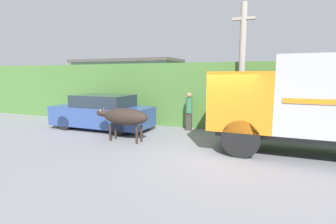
% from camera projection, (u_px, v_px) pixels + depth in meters
% --- Properties ---
extents(ground_plane, '(60.00, 60.00, 0.00)m').
position_uv_depth(ground_plane, '(215.00, 154.00, 8.32)').
color(ground_plane, gray).
extents(hillside_embankment, '(32.00, 6.94, 3.04)m').
position_uv_depth(hillside_embankment, '(244.00, 92.00, 14.57)').
color(hillside_embankment, '#4C7A38').
rests_on(hillside_embankment, ground_plane).
extents(building_backdrop, '(6.15, 2.70, 3.34)m').
position_uv_depth(building_backdrop, '(127.00, 89.00, 15.09)').
color(building_backdrop, '#99ADB7').
rests_on(building_backdrop, ground_plane).
extents(cargo_truck, '(6.47, 2.24, 3.05)m').
position_uv_depth(cargo_truck, '(326.00, 101.00, 7.74)').
color(cargo_truck, '#2D2D2D').
rests_on(cargo_truck, ground_plane).
extents(brown_cow, '(2.21, 0.64, 1.26)m').
position_uv_depth(brown_cow, '(124.00, 117.00, 9.79)').
color(brown_cow, '#2D231E').
rests_on(brown_cow, ground_plane).
extents(parked_suv, '(4.64, 1.87, 1.58)m').
position_uv_depth(parked_suv, '(102.00, 113.00, 12.00)').
color(parked_suv, '#334C8C').
rests_on(parked_suv, ground_plane).
extents(pedestrian_on_hill, '(0.33, 0.33, 1.71)m').
position_uv_depth(pedestrian_on_hill, '(189.00, 109.00, 11.69)').
color(pedestrian_on_hill, '#38332D').
rests_on(pedestrian_on_hill, ground_plane).
extents(utility_pole, '(0.90, 0.27, 5.38)m').
position_uv_depth(utility_pole, '(242.00, 67.00, 10.85)').
color(utility_pole, '#9E998E').
rests_on(utility_pole, ground_plane).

